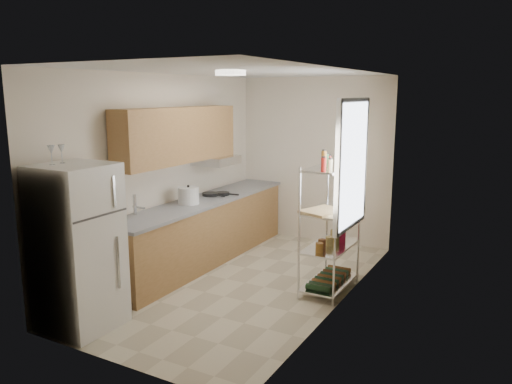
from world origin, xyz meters
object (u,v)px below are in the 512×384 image
(rice_cooker, at_px, (188,196))
(espresso_machine, at_px, (346,195))
(cutting_board, at_px, (323,211))
(refrigerator, at_px, (78,247))
(frying_pan_large, at_px, (210,194))

(rice_cooker, height_order, espresso_machine, espresso_machine)
(rice_cooker, distance_m, cutting_board, 1.92)
(refrigerator, bearing_deg, cutting_board, 45.54)
(frying_pan_large, bearing_deg, cutting_board, -6.67)
(cutting_board, bearing_deg, refrigerator, -134.46)
(frying_pan_large, bearing_deg, espresso_machine, 6.65)
(refrigerator, relative_size, frying_pan_large, 7.05)
(refrigerator, height_order, cutting_board, refrigerator)
(rice_cooker, bearing_deg, refrigerator, -88.24)
(cutting_board, relative_size, espresso_machine, 1.86)
(rice_cooker, bearing_deg, espresso_machine, 12.15)
(cutting_board, bearing_deg, rice_cooker, 179.02)
(refrigerator, height_order, espresso_machine, refrigerator)
(rice_cooker, height_order, frying_pan_large, rice_cooker)
(frying_pan_large, bearing_deg, refrigerator, -76.58)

